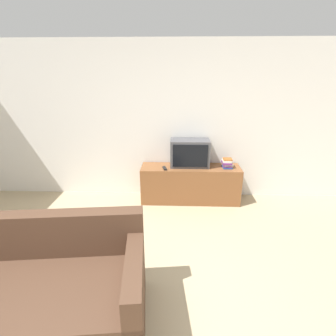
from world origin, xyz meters
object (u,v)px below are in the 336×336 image
Objects in this scene: tv_stand at (190,184)px; television at (190,153)px; couch at (19,298)px; book_stack at (227,163)px; remote_on_stand at (165,168)px.

television is at bearing 109.23° from tv_stand.
book_stack is at bearing 42.71° from couch.
tv_stand is at bearing 15.41° from remote_on_stand.
television is 0.49m from remote_on_stand.
couch is 2.62m from remote_on_stand.
television reaches higher than book_stack.
book_stack is (0.61, -0.07, -0.15)m from television.
remote_on_stand is (-1.02, -0.10, -0.06)m from book_stack.
television reaches higher than tv_stand.
tv_stand is 0.55m from remote_on_stand.
book_stack is 1.03m from remote_on_stand.
remote_on_stand is (-0.41, -0.17, -0.21)m from television.
tv_stand is 2.91m from couch.
couch is (-1.53, -2.47, 0.00)m from tv_stand.
television is at bearing 173.53° from book_stack.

